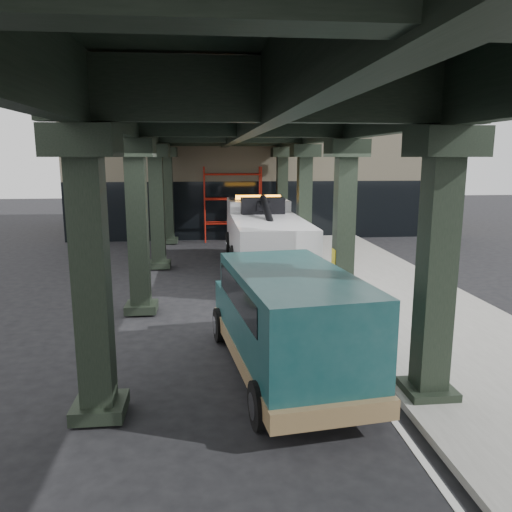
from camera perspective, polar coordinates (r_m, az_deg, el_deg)
ground at (r=13.19m, az=1.00°, el=-8.70°), size 90.00×90.00×0.00m
sidewalk at (r=16.14m, az=16.26°, el=-5.13°), size 5.00×40.00×0.15m
lane_stripe at (r=15.34m, az=6.45°, el=-5.87°), size 0.12×38.00×0.01m
viaduct at (r=14.39m, az=-1.54°, el=15.07°), size 7.40×32.00×6.40m
building at (r=32.51m, az=0.30°, el=10.36°), size 22.00×10.00×8.00m
scaffolding at (r=27.10m, az=-2.71°, el=6.17°), size 3.08×0.88×4.00m
tow_truck at (r=20.09m, az=0.88°, el=2.58°), size 2.86×9.25×3.02m
towed_van at (r=10.25m, az=3.58°, el=-7.28°), size 2.89×5.94×2.32m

